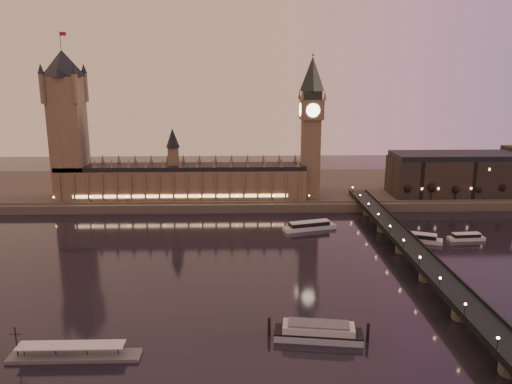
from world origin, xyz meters
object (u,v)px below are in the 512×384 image
at_px(cruise_boat_a, 310,226).
at_px(pontoon_pier, 74,355).
at_px(cruise_boat_b, 418,238).
at_px(moored_barge, 318,332).

bearing_deg(cruise_boat_a, pontoon_pier, -140.98).
height_order(cruise_boat_a, cruise_boat_b, cruise_boat_a).
distance_m(cruise_boat_a, pontoon_pier, 175.33).
xyz_separation_m(cruise_boat_b, pontoon_pier, (-162.01, -118.67, -0.95)).
distance_m(cruise_boat_a, cruise_boat_b, 65.33).
relative_size(cruise_boat_a, moored_barge, 0.93).
bearing_deg(moored_barge, pontoon_pier, -165.12).
height_order(cruise_boat_b, moored_barge, moored_barge).
bearing_deg(cruise_boat_a, cruise_boat_b, -37.54).
bearing_deg(moored_barge, cruise_boat_a, 91.93).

